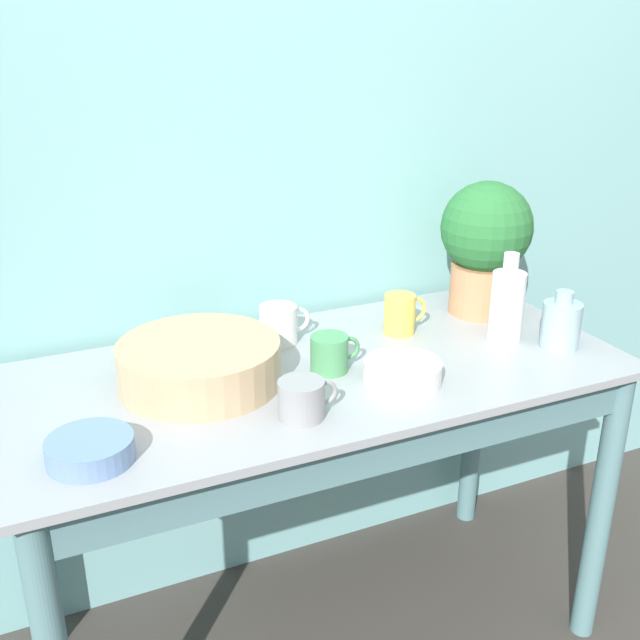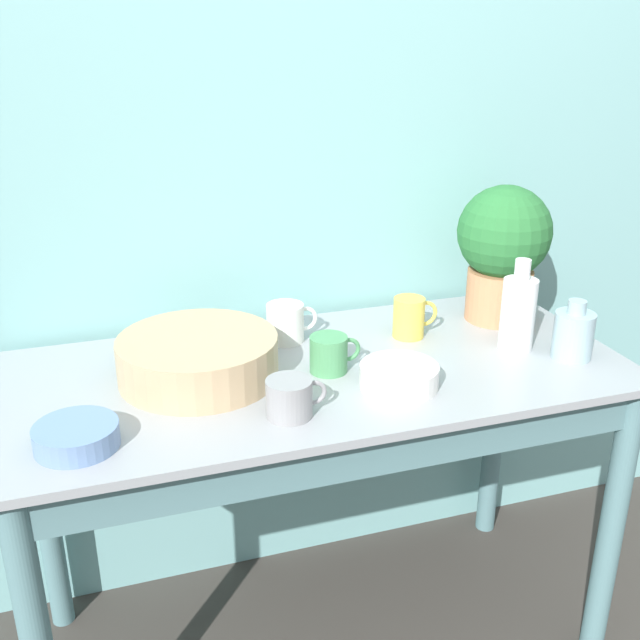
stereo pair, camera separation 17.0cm
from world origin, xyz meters
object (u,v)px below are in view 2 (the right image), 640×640
bottle_tall (518,312)px  mug_green (330,354)px  bottle_short (573,334)px  bowl_small_enamel_white (399,376)px  bowl_wash_large (198,358)px  bowl_small_blue (76,436)px  mug_white (286,323)px  mug_grey (290,398)px  mug_yellow (410,317)px  potted_plant (503,246)px

bottle_tall → mug_green: size_ratio=1.88×
mug_green → bottle_tall: bearing=-2.2°
bottle_short → bowl_small_enamel_white: 0.46m
bowl_wash_large → bowl_small_blue: size_ratio=2.23×
bottle_short → mug_white: size_ratio=1.10×
bowl_wash_large → bottle_short: bearing=-10.8°
mug_grey → bottle_short: bearing=5.2°
bottle_tall → bottle_short: (0.10, -0.09, -0.03)m
mug_green → bowl_wash_large: bearing=169.0°
mug_yellow → bowl_small_enamel_white: 0.29m
bowl_wash_large → bowl_small_blue: 0.35m
potted_plant → bottle_tall: potted_plant is taller
mug_green → mug_white: 0.21m
mug_green → mug_white: bearing=103.3°
potted_plant → mug_yellow: (-0.28, -0.04, -0.15)m
bottle_short → mug_white: bottle_short is taller
potted_plant → mug_white: (-0.58, 0.03, -0.15)m
bowl_wash_large → bottle_tall: size_ratio=1.58×
bottle_tall → mug_white: bottle_tall is taller
potted_plant → bowl_small_blue: 1.16m
bottle_tall → bowl_small_enamel_white: (-0.36, -0.10, -0.07)m
mug_green → mug_yellow: size_ratio=1.02×
potted_plant → bottle_tall: 0.22m
mug_green → bottle_short: bearing=-10.7°
bottle_tall → bowl_small_blue: 1.05m
potted_plant → mug_green: potted_plant is taller
mug_white → bowl_small_enamel_white: mug_white is taller
bowl_wash_large → mug_green: bearing=-11.0°
bowl_small_blue → mug_grey: bearing=-1.3°
bowl_small_blue → bowl_small_enamel_white: size_ratio=0.92×
mug_grey → mug_yellow: bearing=36.9°
bottle_tall → bowl_small_blue: (-1.04, -0.15, -0.07)m
bottle_short → mug_green: bearing=169.3°
mug_grey → mug_yellow: 0.50m
mug_green → mug_white: (-0.05, 0.20, 0.01)m
mug_green → bowl_small_blue: bearing=-163.7°
mug_yellow → mug_white: 0.31m
bowl_wash_large → bowl_small_enamel_white: size_ratio=2.05×
bottle_tall → bowl_small_blue: bottle_tall is taller
mug_white → bowl_small_enamel_white: size_ratio=0.75×
mug_green → mug_grey: bearing=-129.6°
mug_yellow → bowl_small_blue: (-0.82, -0.29, -0.03)m
bottle_tall → mug_green: bearing=177.8°
bowl_small_blue → bowl_small_enamel_white: 0.68m
bowl_wash_large → bowl_small_blue: bearing=-140.7°
mug_green → mug_white: mug_white is taller
potted_plant → bowl_wash_large: bearing=-172.4°
bowl_wash_large → bowl_small_enamel_white: bowl_wash_large is taller
potted_plant → mug_white: potted_plant is taller
bottle_short → mug_grey: (-0.72, -0.07, -0.02)m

